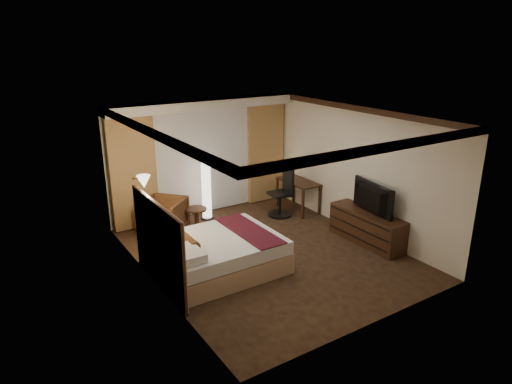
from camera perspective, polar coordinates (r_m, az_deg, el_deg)
floor at (r=8.98m, az=1.39°, el=-7.66°), size 4.50×5.50×0.01m
ceiling at (r=8.15m, az=1.54°, el=9.61°), size 4.50×5.50×0.01m
back_wall at (r=10.77m, az=-6.80°, el=4.38°), size 4.50×0.02×2.70m
left_wall at (r=7.51m, az=-12.91°, el=-2.34°), size 0.02×5.50×2.70m
right_wall at (r=9.86m, az=12.37°, el=2.74°), size 0.02×5.50×2.70m
crown_molding at (r=8.16m, az=1.54°, el=9.19°), size 4.50×5.50×0.12m
soffit at (r=10.31m, az=-6.44°, el=10.84°), size 4.50×0.50×0.20m
curtain_sheer at (r=10.72m, az=-6.59°, el=3.77°), size 2.48×0.04×2.45m
curtain_left_drape at (r=10.07m, az=-15.13°, el=2.25°), size 1.00×0.14×2.45m
curtain_right_drape at (r=11.50m, az=1.18°, el=4.90°), size 1.00×0.14×2.45m
wall_sconce at (r=8.15m, az=-13.85°, el=1.27°), size 0.24×0.24×0.24m
bed at (r=8.27m, az=-4.72°, el=-7.74°), size 2.16×1.68×0.63m
headboard at (r=7.69m, az=-12.02°, el=-6.65°), size 0.12×1.98×1.50m
armchair at (r=9.88m, az=-11.52°, el=-2.80°), size 1.14×1.15×0.86m
side_table at (r=10.01m, az=-7.45°, el=-3.38°), size 0.46×0.46×0.50m
floor_lamp at (r=10.47m, az=-6.22°, el=0.17°), size 0.29×0.29×1.36m
desk at (r=11.07m, az=5.27°, el=-0.45°), size 0.55×1.12×0.75m
desk_lamp at (r=11.21m, az=4.07°, el=2.76°), size 0.18×0.18×0.34m
office_chair at (r=10.64m, az=3.04°, el=-0.02°), size 0.61×0.61×1.16m
dresser at (r=9.58m, az=13.68°, el=-4.30°), size 0.50×1.70×0.66m
television at (r=9.33m, az=13.87°, el=-0.56°), size 0.83×1.26×0.15m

